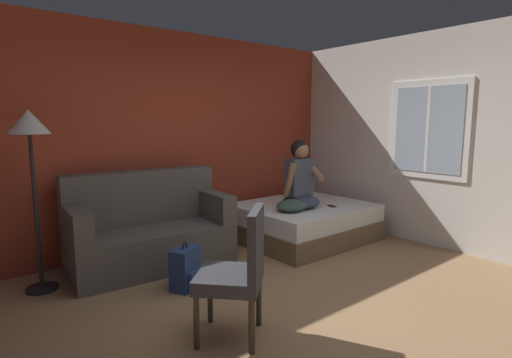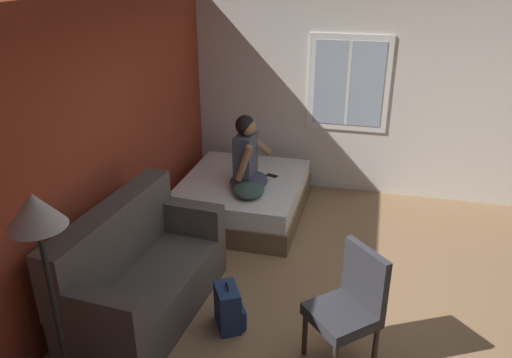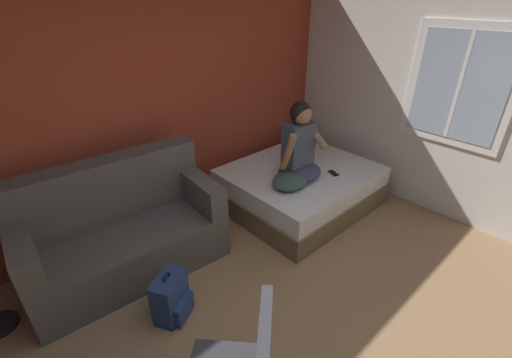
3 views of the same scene
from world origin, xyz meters
name	(u,v)px [view 1 (image 1 of 3)]	position (x,y,z in m)	size (l,w,h in m)	color
ground_plane	(303,315)	(0.00, 0.00, 0.00)	(40.00, 40.00, 0.00)	#93704C
wall_back_accent	(162,140)	(0.00, 2.51, 1.35)	(10.27, 0.16, 2.70)	#993823
wall_side_with_window	(463,141)	(2.72, 0.01, 1.35)	(0.19, 6.27, 2.70)	silver
bed	(303,222)	(1.56, 1.53, 0.24)	(1.71, 1.46, 0.48)	brown
couch	(149,231)	(-0.48, 1.90, 0.39)	(1.76, 0.94, 1.04)	#514C47
side_chair	(238,269)	(-0.62, 0.07, 0.53)	(0.65, 0.65, 0.98)	#382D23
person_seated	(300,181)	(1.37, 1.41, 0.84)	(0.55, 0.47, 0.88)	#383D51
backpack	(186,269)	(-0.49, 1.08, 0.19)	(0.35, 0.33, 0.46)	navy
throw_pillow	(292,205)	(1.17, 1.35, 0.55)	(0.48, 0.36, 0.14)	#385147
cell_phone	(332,206)	(1.75, 1.20, 0.48)	(0.07, 0.14, 0.01)	black
floor_lamp	(30,140)	(-1.57, 1.92, 1.43)	(0.36, 0.36, 1.70)	black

